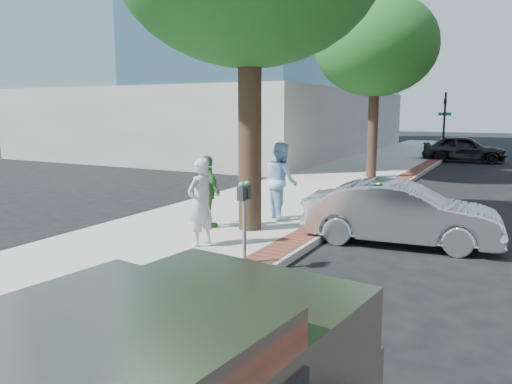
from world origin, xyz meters
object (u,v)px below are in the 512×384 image
Objects in this scene: parking_meter at (244,205)px; bg_car at (464,149)px; person_green at (207,192)px; person_gray at (200,202)px; person_officer at (281,180)px; sedan_silver at (400,213)px.

parking_meter is 0.34× the size of bg_car.
person_green is (-2.10, 2.02, -0.22)m from parking_meter.
parking_meter is 0.83× the size of person_gray.
person_green is at bearing 101.61° from person_officer.
parking_meter reaches higher than bg_car.
sedan_silver is at bearing 57.21° from parking_meter.
person_officer is 3.12m from sedan_silver.
parking_meter is 0.88× the size of person_green.
sedan_silver is (3.41, 2.53, -0.37)m from person_gray.
person_officer is 0.47× the size of sedan_silver.
person_gray is 1.06× the size of person_green.
person_green reaches higher than bg_car.
parking_meter is at bearing 73.67° from person_gray.
person_officer reaches higher than bg_car.
person_officer is at bearing 73.93° from sedan_silver.
person_officer is at bearing -97.59° from person_green.
parking_meter reaches higher than sedan_silver.
person_gray is 3.07m from person_officer.
person_green is 20.30m from bg_car.
bg_car reaches higher than sedan_silver.
parking_meter is 0.77× the size of person_officer.
person_officer is 2.00m from person_green.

